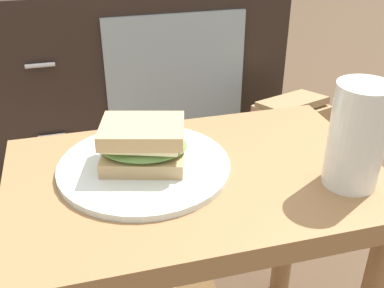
{
  "coord_description": "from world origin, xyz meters",
  "views": [
    {
      "loc": [
        -0.16,
        -0.56,
        0.83
      ],
      "look_at": [
        -0.01,
        0.0,
        0.51
      ],
      "focal_mm": 43.33,
      "sensor_mm": 36.0,
      "label": 1
    }
  ],
  "objects_px": {
    "plate": "(144,166)",
    "sandwich_front": "(143,144)",
    "tv_cabinet": "(127,69)",
    "paper_bag": "(287,147)",
    "beer_glass": "(357,138)"
  },
  "relations": [
    {
      "from": "tv_cabinet",
      "to": "paper_bag",
      "type": "distance_m",
      "value": 0.6
    },
    {
      "from": "tv_cabinet",
      "to": "plate",
      "type": "distance_m",
      "value": 0.94
    },
    {
      "from": "paper_bag",
      "to": "plate",
      "type": "bearing_deg",
      "value": -135.42
    },
    {
      "from": "plate",
      "to": "sandwich_front",
      "type": "relative_size",
      "value": 1.71
    },
    {
      "from": "tv_cabinet",
      "to": "plate",
      "type": "height_order",
      "value": "tv_cabinet"
    },
    {
      "from": "plate",
      "to": "sandwich_front",
      "type": "height_order",
      "value": "sandwich_front"
    },
    {
      "from": "plate",
      "to": "paper_bag",
      "type": "bearing_deg",
      "value": 44.58
    },
    {
      "from": "sandwich_front",
      "to": "beer_glass",
      "type": "bearing_deg",
      "value": -22.09
    },
    {
      "from": "tv_cabinet",
      "to": "sandwich_front",
      "type": "relative_size",
      "value": 6.32
    },
    {
      "from": "plate",
      "to": "paper_bag",
      "type": "relative_size",
      "value": 0.82
    },
    {
      "from": "plate",
      "to": "beer_glass",
      "type": "distance_m",
      "value": 0.31
    },
    {
      "from": "plate",
      "to": "sandwich_front",
      "type": "bearing_deg",
      "value": 180.0
    },
    {
      "from": "plate",
      "to": "paper_bag",
      "type": "xyz_separation_m",
      "value": [
        0.5,
        0.5,
        -0.31
      ]
    },
    {
      "from": "sandwich_front",
      "to": "paper_bag",
      "type": "distance_m",
      "value": 0.79
    },
    {
      "from": "tv_cabinet",
      "to": "beer_glass",
      "type": "height_order",
      "value": "beer_glass"
    }
  ]
}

